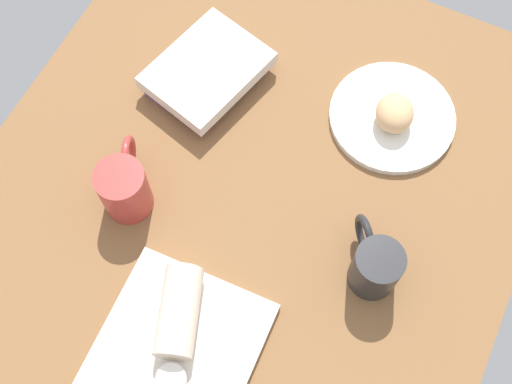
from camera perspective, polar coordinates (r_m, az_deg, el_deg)
The scene contains 9 objects.
dining_table at distance 112.79cm, azimuth -1.41°, elevation -2.02°, with size 110.00×90.00×4.00cm, color brown.
round_plate at distance 120.36cm, azimuth 11.57°, elevation 6.32°, with size 22.15×22.15×1.40cm, color white.
scone_pastry at distance 116.91cm, azimuth 11.79°, elevation 6.63°, with size 7.56×6.53×5.26cm, color #DCAD76.
square_plate at distance 104.55cm, azimuth -6.63°, elevation -12.92°, with size 23.61×23.61×1.60cm, color silver.
sauce_cup at distance 101.59cm, azimuth -7.23°, elevation -15.61°, with size 4.41×4.41×2.71cm.
breakfast_wrap at distance 101.71cm, azimuth -6.50°, elevation -10.19°, with size 5.92×5.92×13.56cm, color beige.
book_stack at distance 120.76cm, azimuth -4.28°, elevation 10.13°, with size 23.54×20.19×4.95cm.
coffee_mug at distance 108.84cm, azimuth -11.19°, elevation 0.44°, with size 12.99×8.34×10.46cm.
second_mug at distance 104.09cm, azimuth 10.14°, elevation -6.20°, with size 11.09×10.07×9.86cm.
Camera 1 is at (35.79, 20.50, 106.98)cm, focal length 46.71 mm.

